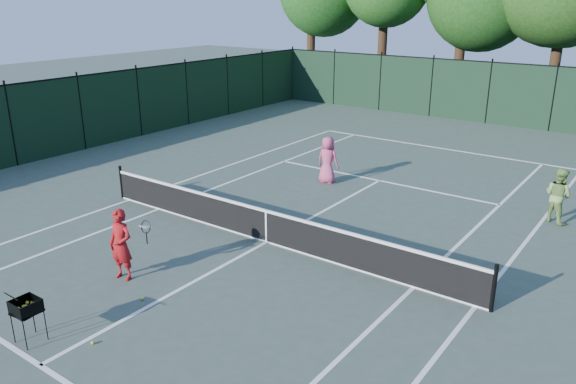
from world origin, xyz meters
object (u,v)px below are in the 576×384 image
Objects in this scene: player_green at (558,195)px; ball_hopper at (26,307)px; loose_ball_near_cart at (93,343)px; loose_ball_midcourt at (142,299)px; coach at (121,245)px; player_pink at (328,160)px.

player_green is 1.84× the size of ball_hopper.
loose_ball_near_cart is 1.67m from loose_ball_midcourt.
ball_hopper is (0.60, -2.62, -0.11)m from coach.
player_pink is at bearing 85.53° from ball_hopper.
ball_hopper is (0.57, -11.25, -0.08)m from player_pink.
coach reaches higher than loose_ball_near_cart.
loose_ball_near_cart is at bearing -72.48° from loose_ball_midcourt.
loose_ball_midcourt is (-0.50, 1.59, 0.00)m from loose_ball_near_cart.
player_pink is (0.03, 8.63, -0.03)m from coach.
ball_hopper is 12.68× the size of loose_ball_midcourt.
loose_ball_near_cart and loose_ball_midcourt have the same top height.
player_pink is 7.18m from player_green.
player_pink is 10.79m from loose_ball_near_cart.
player_green is 13.67m from ball_hopper.
player_green reaches higher than loose_ball_near_cart.
coach is 1.03× the size of player_pink.
loose_ball_midcourt is at bearing 107.52° from loose_ball_near_cart.
loose_ball_near_cart is at bearing 23.32° from ball_hopper.
player_green is (7.17, 9.37, -0.04)m from coach.
coach is at bearing 78.41° from player_green.
player_pink reaches higher than loose_ball_midcourt.
player_green is at bearing -174.74° from player_pink.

